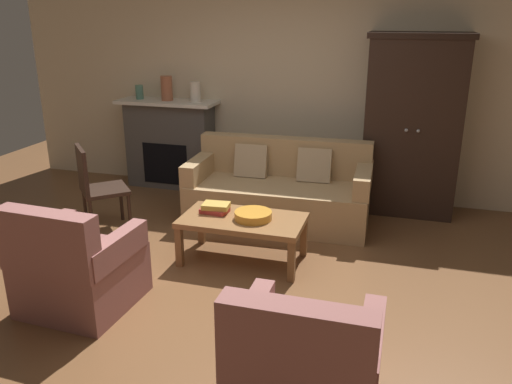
{
  "coord_description": "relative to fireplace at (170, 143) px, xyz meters",
  "views": [
    {
      "loc": [
        1.34,
        -3.61,
        2.15
      ],
      "look_at": [
        0.03,
        0.83,
        0.55
      ],
      "focal_mm": 36.39,
      "sensor_mm": 36.0,
      "label": 1
    }
  ],
  "objects": [
    {
      "name": "fruit_bowl",
      "position": [
        1.66,
        -1.82,
        -0.11
      ],
      "size": [
        0.33,
        0.33,
        0.07
      ],
      "primitive_type": "cylinder",
      "color": "orange",
      "rests_on": "coffee_table"
    },
    {
      "name": "mantel_vase_terracotta",
      "position": [
        0.0,
        -0.02,
        0.7
      ],
      "size": [
        0.14,
        0.14,
        0.3
      ],
      "primitive_type": "cylinder",
      "color": "#A86042",
      "rests_on": "fireplace"
    },
    {
      "name": "armchair_near_right",
      "position": [
        2.49,
        -3.6,
        -0.25
      ],
      "size": [
        0.78,
        0.77,
        0.88
      ],
      "color": "#935B56",
      "rests_on": "ground"
    },
    {
      "name": "armoire",
      "position": [
        2.95,
        -0.08,
        0.42
      ],
      "size": [
        1.06,
        0.57,
        1.96
      ],
      "color": "black",
      "rests_on": "ground"
    },
    {
      "name": "couch",
      "position": [
        1.64,
        -0.78,
        -0.25
      ],
      "size": [
        1.95,
        0.92,
        0.86
      ],
      "color": "tan",
      "rests_on": "ground"
    },
    {
      "name": "book_stack",
      "position": [
        1.28,
        -1.76,
        -0.11
      ],
      "size": [
        0.27,
        0.2,
        0.09
      ],
      "color": "#B73833",
      "rests_on": "coffee_table"
    },
    {
      "name": "coffee_table",
      "position": [
        1.56,
        -1.82,
        -0.2
      ],
      "size": [
        1.1,
        0.6,
        0.42
      ],
      "color": "olive",
      "rests_on": "ground"
    },
    {
      "name": "fireplace",
      "position": [
        0.0,
        0.0,
        0.0
      ],
      "size": [
        1.26,
        0.48,
        1.12
      ],
      "color": "#4C4947",
      "rests_on": "ground"
    },
    {
      "name": "side_chair_wooden",
      "position": [
        -0.09,
        -1.58,
        -0.06
      ],
      "size": [
        0.62,
        0.62,
        0.9
      ],
      "color": "black",
      "rests_on": "ground"
    },
    {
      "name": "mantel_vase_jade",
      "position": [
        -0.38,
        -0.02,
        0.64
      ],
      "size": [
        0.1,
        0.1,
        0.17
      ],
      "primitive_type": "cylinder",
      "color": "slate",
      "rests_on": "fireplace"
    },
    {
      "name": "back_wall",
      "position": [
        1.55,
        0.25,
        0.83
      ],
      "size": [
        7.2,
        0.1,
        2.8
      ],
      "primitive_type": "cube",
      "color": "beige",
      "rests_on": "ground"
    },
    {
      "name": "armchair_near_left",
      "position": [
        0.6,
        -2.93,
        -0.25
      ],
      "size": [
        0.81,
        0.8,
        0.88
      ],
      "color": "#935B56",
      "rests_on": "ground"
    },
    {
      "name": "mantel_vase_cream",
      "position": [
        0.38,
        -0.02,
        0.67
      ],
      "size": [
        0.13,
        0.13,
        0.24
      ],
      "primitive_type": "cylinder",
      "color": "beige",
      "rests_on": "fireplace"
    },
    {
      "name": "ground_plane",
      "position": [
        1.55,
        -2.3,
        -0.57
      ],
      "size": [
        9.6,
        9.6,
        0.0
      ],
      "primitive_type": "plane",
      "color": "brown"
    }
  ]
}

